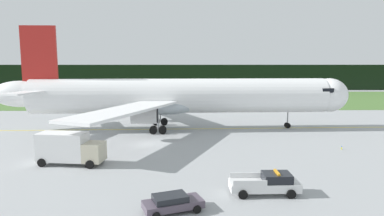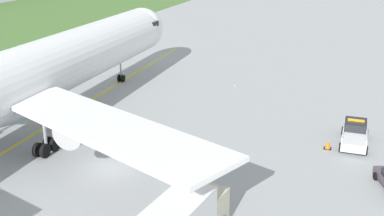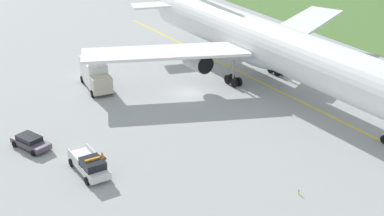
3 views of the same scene
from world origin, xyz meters
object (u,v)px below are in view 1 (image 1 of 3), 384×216
(ops_pickup_truck, at_px, (267,183))
(staff_car, at_px, (172,203))
(airliner, at_px, (176,96))
(catering_truck, at_px, (69,148))
(apron_cone, at_px, (239,181))

(ops_pickup_truck, bearing_deg, staff_car, -157.27)
(airliner, height_order, staff_car, airliner)
(ops_pickup_truck, bearing_deg, catering_truck, 156.14)
(airliner, height_order, catering_truck, airliner)
(ops_pickup_truck, bearing_deg, apron_cone, 134.12)
(staff_car, bearing_deg, ops_pickup_truck, 22.73)
(ops_pickup_truck, bearing_deg, airliner, 106.84)
(ops_pickup_truck, relative_size, catering_truck, 0.80)
(ops_pickup_truck, height_order, staff_car, ops_pickup_truck)
(airliner, bearing_deg, apron_cone, -75.99)
(ops_pickup_truck, xyz_separation_m, catering_truck, (-19.31, 8.54, 0.92))
(apron_cone, bearing_deg, catering_truck, 159.45)
(ops_pickup_truck, relative_size, staff_car, 1.22)
(ops_pickup_truck, xyz_separation_m, apron_cone, (-1.98, 2.04, -0.52))
(catering_truck, distance_m, apron_cone, 18.56)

